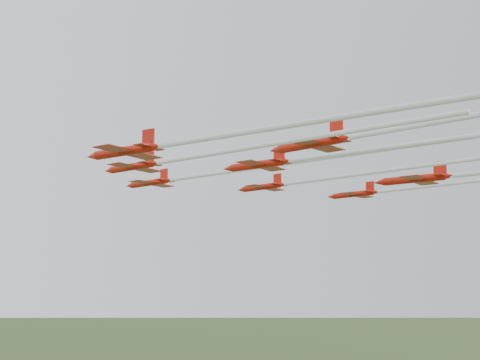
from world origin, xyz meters
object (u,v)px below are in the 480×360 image
jet_lead (222,173)px  jet_row3_left (246,132)px  jet_row3_mid (335,154)px  jet_row4_left (399,129)px  jet_row3_right (423,187)px  jet_row2_left (201,156)px  jet_row2_right (329,178)px

jet_lead → jet_row3_left: 39.55m
jet_lead → jet_row3_mid: jet_lead is taller
jet_row3_mid → jet_row4_left: size_ratio=1.01×
jet_row3_left → jet_row3_right: bearing=0.8°
jet_row2_left → jet_row3_mid: bearing=-35.5°
jet_lead → jet_row2_right: 16.30m
jet_row3_left → jet_lead: bearing=38.9°
jet_row3_left → jet_row3_mid: (22.07, 14.71, 2.81)m
jet_row2_left → jet_row2_right: 27.24m
jet_row3_left → jet_row3_right: jet_row3_right is taller
jet_row2_right → jet_row3_right: bearing=-31.0°
jet_row3_right → jet_row4_left: size_ratio=1.03×
jet_row3_left → jet_row4_left: size_ratio=1.12×
jet_row3_mid → jet_row4_left: 17.13m
jet_row3_right → jet_row2_right: bearing=148.7°
jet_lead → jet_row3_mid: (5.36, -21.00, -0.40)m
jet_row4_left → jet_lead: bearing=72.6°
jet_row3_mid → jet_row4_left: bearing=-129.3°
jet_lead → jet_row4_left: bearing=-110.3°
jet_row2_left → jet_row2_right: size_ratio=0.94×
jet_lead → jet_row4_left: size_ratio=1.17×
jet_lead → jet_row2_left: (-12.04, -16.91, -1.63)m
jet_row2_left → jet_row3_right: bearing=-15.7°
jet_row3_mid → jet_row3_right: bearing=-4.1°
jet_row2_right → jet_row4_left: jet_row4_left is taller
jet_row2_right → jet_lead: bearing=129.6°
jet_row2_right → jet_row4_left: size_ratio=1.03×
jet_row4_left → jet_row2_right: bearing=47.1°
jet_row2_right → jet_row3_left: jet_row2_right is taller
jet_row2_right → jet_row3_mid: (-8.50, -12.47, 0.56)m
jet_row2_left → jet_row4_left: 24.32m
jet_lead → jet_row2_left: bearing=-147.1°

